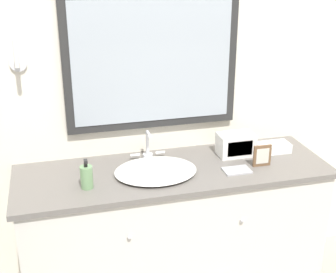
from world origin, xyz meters
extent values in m
cube|color=silver|center=(0.00, 0.64, 1.27)|extent=(8.00, 0.06, 2.55)
cube|color=#282828|center=(-0.06, 0.59, 1.41)|extent=(1.00, 0.04, 0.78)
cube|color=#9EA8B2|center=(-0.06, 0.57, 1.41)|extent=(0.91, 0.01, 0.69)
cylinder|color=silver|center=(-0.78, 0.60, 1.44)|extent=(0.09, 0.01, 0.09)
cylinder|color=silver|center=(-0.78, 0.55, 1.44)|extent=(0.02, 0.10, 0.02)
cylinder|color=white|center=(-0.78, 0.50, 1.51)|extent=(0.02, 0.02, 0.14)
cube|color=beige|center=(0.00, 0.32, 0.41)|extent=(1.70, 0.54, 0.83)
cube|color=#66605B|center=(0.00, 0.32, 0.84)|extent=(1.76, 0.57, 0.03)
sphere|color=silver|center=(-0.31, 0.04, 0.64)|extent=(0.02, 0.02, 0.02)
sphere|color=silver|center=(0.31, 0.04, 0.64)|extent=(0.02, 0.02, 0.02)
ellipsoid|color=white|center=(-0.11, 0.29, 0.87)|extent=(0.45, 0.37, 0.03)
cylinder|color=silver|center=(-0.11, 0.50, 0.87)|extent=(0.06, 0.06, 0.03)
cylinder|color=silver|center=(-0.11, 0.50, 0.95)|extent=(0.02, 0.02, 0.14)
cylinder|color=silver|center=(-0.11, 0.46, 1.02)|extent=(0.02, 0.07, 0.02)
cylinder|color=white|center=(-0.19, 0.50, 0.89)|extent=(0.05, 0.02, 0.02)
cylinder|color=white|center=(-0.04, 0.50, 0.89)|extent=(0.05, 0.02, 0.02)
cylinder|color=#709966|center=(-0.49, 0.22, 0.92)|extent=(0.06, 0.06, 0.12)
cylinder|color=black|center=(-0.49, 0.22, 0.99)|extent=(0.02, 0.02, 0.04)
cube|color=black|center=(-0.49, 0.21, 1.01)|extent=(0.02, 0.03, 0.01)
cube|color=white|center=(0.41, 0.42, 0.92)|extent=(0.21, 0.14, 0.13)
cube|color=black|center=(0.41, 0.36, 0.92)|extent=(0.15, 0.01, 0.09)
cube|color=brown|center=(0.49, 0.24, 0.92)|extent=(0.11, 0.01, 0.13)
cube|color=beige|center=(0.49, 0.23, 0.92)|extent=(0.08, 0.00, 0.09)
cube|color=white|center=(0.65, 0.40, 0.88)|extent=(0.20, 0.11, 0.05)
cube|color=#ADADB2|center=(0.33, 0.21, 0.86)|extent=(0.15, 0.10, 0.01)
camera|label=1|loc=(-0.63, -1.95, 2.00)|focal=50.00mm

